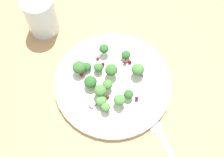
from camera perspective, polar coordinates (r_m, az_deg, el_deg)
ground_plane at (r=65.25cm, az=-2.53°, el=-1.71°), size 180.00×180.00×2.00cm
plate at (r=63.64cm, az=0.00°, el=-0.76°), size 25.30×25.30×1.70cm
dressing_pool at (r=63.25cm, az=0.00°, el=-0.58°), size 14.67×14.67×0.20cm
broccoli_floret_0 at (r=62.29cm, az=4.85°, el=1.73°), size 2.76×2.76×2.79cm
broccoli_floret_1 at (r=59.13cm, az=-1.43°, el=-5.64°), size 1.93×1.93×1.95cm
broccoli_floret_2 at (r=62.99cm, az=-6.57°, el=2.13°), size 2.91×2.91×2.95cm
broccoli_floret_3 at (r=65.05cm, az=-1.76°, el=5.75°), size 2.18×2.18×2.21cm
broccoli_floret_4 at (r=59.82cm, az=-2.79°, el=-4.43°), size 2.31×2.31×2.34cm
broccoli_floret_5 at (r=60.25cm, az=3.01°, el=-3.12°), size 2.08×2.08×2.10cm
broccoli_floret_6 at (r=61.32cm, az=-4.39°, el=-0.69°), size 2.72×2.72×2.75cm
broccoli_floret_7 at (r=60.83cm, az=-1.07°, el=-1.22°), size 2.17×2.17×2.20cm
broccoli_floret_8 at (r=63.12cm, az=-2.81°, el=2.11°), size 2.06×2.06×2.09cm
broccoli_floret_9 at (r=59.90cm, az=-2.08°, el=-2.36°), size 2.58×2.58×2.61cm
broccoli_floret_10 at (r=63.90cm, az=-5.08°, el=2.25°), size 1.99×1.99×2.01cm
broccoli_floret_11 at (r=59.15cm, az=1.26°, el=-4.20°), size 2.46×2.46×2.49cm
broccoli_floret_12 at (r=64.95cm, az=2.52°, el=4.58°), size 2.04×2.04×2.07cm
broccoli_floret_13 at (r=61.89cm, az=-0.33°, el=1.62°), size 2.69×2.69×2.72cm
cranberry_0 at (r=64.57cm, az=2.33°, el=3.17°), size 0.82×0.82×0.82cm
cranberry_1 at (r=64.47cm, az=-1.97°, el=2.77°), size 0.84×0.84×0.84cm
cranberry_2 at (r=65.60cm, az=-2.56°, el=3.88°), size 0.77×0.77×0.77cm
cranberry_3 at (r=60.88cm, az=4.62°, el=-3.85°), size 0.91×0.91×0.91cm
cranberry_4 at (r=65.05cm, az=3.28°, el=3.19°), size 0.85×0.85×0.85cm
cranberry_5 at (r=63.61cm, az=-6.14°, el=0.74°), size 0.91×0.91×0.91cm
cranberry_6 at (r=60.98cm, az=-1.12°, el=-3.64°), size 0.84×0.84×0.84cm
onion_bit_0 at (r=64.69cm, az=4.71°, el=2.22°), size 1.54×1.50×0.33cm
onion_bit_1 at (r=62.30cm, az=-3.27°, el=-2.22°), size 0.90×1.09×0.33cm
onion_bit_2 at (r=60.02cm, az=-1.42°, el=-5.98°), size 1.28×1.42×0.56cm
onion_bit_3 at (r=60.76cm, az=-4.02°, el=-5.10°), size 1.66×1.65×0.47cm
onion_bit_4 at (r=64.17cm, az=5.52°, el=0.86°), size 1.57×1.44×0.38cm
fork at (r=60.12cm, az=10.80°, el=-13.71°), size 8.02×18.10×0.50cm
water_glass at (r=70.63cm, az=-13.78°, el=11.84°), size 7.20×7.20×9.63cm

